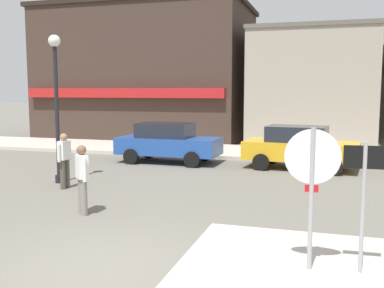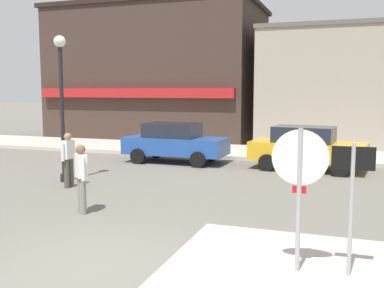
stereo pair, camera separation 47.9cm
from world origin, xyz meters
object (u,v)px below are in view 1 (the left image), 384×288
(stop_sign, at_px, (312,180))
(parked_car_nearest, at_px, (168,142))
(one_way_sign, at_px, (363,195))
(pedestrian_crossing_far, at_px, (82,177))
(lamp_post, at_px, (56,86))
(parked_car_second, at_px, (300,147))
(pedestrian_crossing_near, at_px, (64,159))

(stop_sign, relative_size, parked_car_nearest, 0.57)
(one_way_sign, xyz_separation_m, pedestrian_crossing_far, (-5.85, 2.04, -0.46))
(parked_car_nearest, bearing_deg, stop_sign, -59.25)
(lamp_post, xyz_separation_m, parked_car_second, (6.95, 4.67, -2.15))
(parked_car_nearest, height_order, pedestrian_crossing_near, pedestrian_crossing_near)
(pedestrian_crossing_far, bearing_deg, one_way_sign, -19.23)
(one_way_sign, relative_size, pedestrian_crossing_near, 1.30)
(one_way_sign, bearing_deg, pedestrian_crossing_near, 150.84)
(stop_sign, bearing_deg, pedestrian_crossing_far, 157.45)
(parked_car_second, bearing_deg, stop_sign, -85.67)
(stop_sign, bearing_deg, parked_car_second, 94.33)
(parked_car_nearest, relative_size, pedestrian_crossing_far, 2.51)
(stop_sign, height_order, pedestrian_crossing_far, stop_sign)
(one_way_sign, relative_size, pedestrian_crossing_far, 1.30)
(stop_sign, bearing_deg, parked_car_nearest, 120.75)
(pedestrian_crossing_far, bearing_deg, pedestrian_crossing_near, 130.11)
(pedestrian_crossing_far, bearing_deg, lamp_post, 130.96)
(pedestrian_crossing_far, bearing_deg, stop_sign, -22.55)
(stop_sign, relative_size, pedestrian_crossing_far, 1.43)
(stop_sign, bearing_deg, one_way_sign, 6.57)
(stop_sign, xyz_separation_m, parked_car_second, (-0.74, 9.76, -0.71))
(stop_sign, distance_m, lamp_post, 9.33)
(parked_car_nearest, xyz_separation_m, pedestrian_crossing_near, (-1.26, -5.32, 0.06))
(one_way_sign, bearing_deg, stop_sign, -173.43)
(stop_sign, relative_size, lamp_post, 0.51)
(lamp_post, distance_m, pedestrian_crossing_far, 4.45)
(lamp_post, height_order, pedestrian_crossing_near, lamp_post)
(one_way_sign, distance_m, pedestrian_crossing_far, 6.21)
(parked_car_nearest, height_order, pedestrian_crossing_far, pedestrian_crossing_far)
(one_way_sign, xyz_separation_m, lamp_post, (-8.42, 5.00, 1.63))
(parked_car_nearest, bearing_deg, pedestrian_crossing_far, -84.85)
(one_way_sign, bearing_deg, pedestrian_crossing_far, 160.77)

